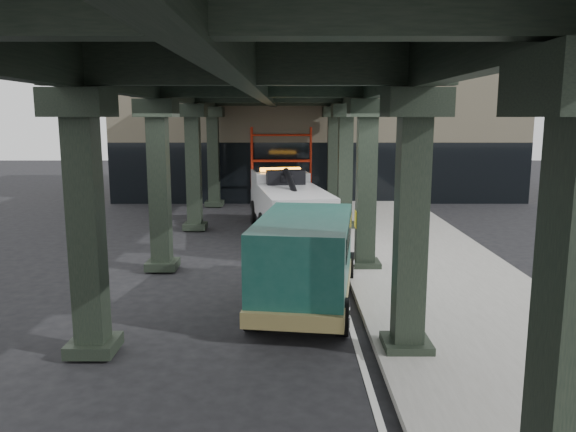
{
  "coord_description": "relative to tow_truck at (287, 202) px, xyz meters",
  "views": [
    {
      "loc": [
        0.32,
        -14.16,
        4.5
      ],
      "look_at": [
        0.33,
        1.68,
        1.7
      ],
      "focal_mm": 35.0,
      "sensor_mm": 36.0,
      "label": 1
    }
  ],
  "objects": [
    {
      "name": "towed_van",
      "position": [
        0.46,
        -8.52,
        -0.05
      ],
      "size": [
        2.84,
        5.74,
        2.23
      ],
      "rotation": [
        0.0,
        0.0,
        -0.14
      ],
      "color": "#12423A",
      "rests_on": "ground"
    },
    {
      "name": "viaduct",
      "position": [
        -0.7,
        -5.35,
        4.21
      ],
      "size": [
        7.4,
        32.0,
        6.4
      ],
      "color": "black",
      "rests_on": "ground"
    },
    {
      "name": "ground",
      "position": [
        -0.3,
        -7.35,
        -1.25
      ],
      "size": [
        90.0,
        90.0,
        0.0
      ],
      "primitive_type": "plane",
      "color": "black",
      "rests_on": "ground"
    },
    {
      "name": "sidewalk",
      "position": [
        4.2,
        -5.35,
        -1.18
      ],
      "size": [
        5.0,
        40.0,
        0.15
      ],
      "primitive_type": "cube",
      "color": "gray",
      "rests_on": "ground"
    },
    {
      "name": "building",
      "position": [
        1.7,
        12.65,
        2.75
      ],
      "size": [
        22.0,
        10.0,
        8.0
      ],
      "primitive_type": "cube",
      "color": "#C6B793",
      "rests_on": "ground"
    },
    {
      "name": "lane_stripe",
      "position": [
        1.4,
        -5.35,
        -1.25
      ],
      "size": [
        0.12,
        38.0,
        0.01
      ],
      "primitive_type": "cube",
      "color": "silver",
      "rests_on": "ground"
    },
    {
      "name": "scaffolding",
      "position": [
        -0.3,
        7.3,
        0.86
      ],
      "size": [
        3.08,
        0.88,
        4.0
      ],
      "color": "red",
      "rests_on": "ground"
    },
    {
      "name": "tow_truck",
      "position": [
        0.0,
        0.0,
        0.0
      ],
      "size": [
        3.34,
        8.05,
        2.57
      ],
      "rotation": [
        0.0,
        0.0,
        0.16
      ],
      "color": "black",
      "rests_on": "ground"
    }
  ]
}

